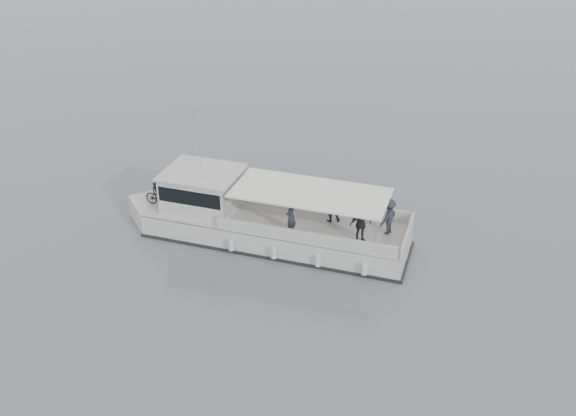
# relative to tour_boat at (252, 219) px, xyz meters

# --- Properties ---
(ground) EXTENTS (1400.00, 1400.00, 0.00)m
(ground) POSITION_rel_tour_boat_xyz_m (-4.51, -2.45, -0.86)
(ground) COLOR #566065
(ground) RESTS_ON ground
(tour_boat) EXTENTS (12.54, 4.64, 5.22)m
(tour_boat) POSITION_rel_tour_boat_xyz_m (0.00, 0.00, 0.00)
(tour_boat) COLOR silver
(tour_boat) RESTS_ON ground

